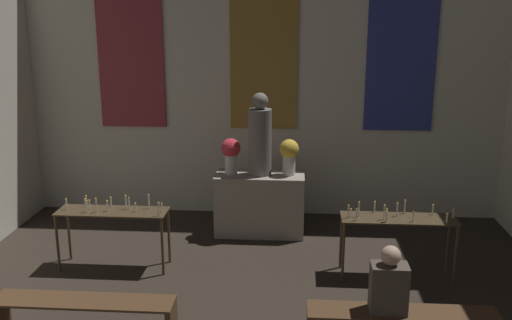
% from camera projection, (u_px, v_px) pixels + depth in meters
% --- Properties ---
extents(wall_back, '(7.85, 0.16, 4.54)m').
position_uv_depth(wall_back, '(264.00, 76.00, 9.10)').
color(wall_back, beige).
rests_on(wall_back, ground_plane).
extents(altar, '(1.33, 0.61, 0.93)m').
position_uv_depth(altar, '(260.00, 204.00, 8.64)').
color(altar, gray).
rests_on(altar, ground_plane).
extents(statue, '(0.34, 0.34, 1.22)m').
position_uv_depth(statue, '(260.00, 138.00, 8.38)').
color(statue, slate).
rests_on(statue, altar).
extents(flower_vase_left, '(0.29, 0.29, 0.54)m').
position_uv_depth(flower_vase_left, '(231.00, 153.00, 8.47)').
color(flower_vase_left, beige).
rests_on(flower_vase_left, altar).
extents(flower_vase_right, '(0.29, 0.29, 0.54)m').
position_uv_depth(flower_vase_right, '(289.00, 154.00, 8.41)').
color(flower_vase_right, beige).
rests_on(flower_vase_right, altar).
extents(candle_rack_left, '(1.43, 0.44, 0.99)m').
position_uv_depth(candle_rack_left, '(113.00, 218.00, 7.41)').
color(candle_rack_left, '#473823').
rests_on(candle_rack_left, ground_plane).
extents(candle_rack_right, '(1.43, 0.44, 0.99)m').
position_uv_depth(candle_rack_right, '(398.00, 225.00, 7.15)').
color(candle_rack_right, '#473823').
rests_on(candle_rack_right, ground_plane).
extents(pew_back_left, '(1.87, 0.36, 0.44)m').
position_uv_depth(pew_back_left, '(84.00, 310.00, 5.86)').
color(pew_back_left, '#4C331E').
rests_on(pew_back_left, ground_plane).
extents(person_seated, '(0.36, 0.24, 0.69)m').
position_uv_depth(person_seated, '(389.00, 283.00, 5.54)').
color(person_seated, '#4C4238').
rests_on(person_seated, pew_back_right).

